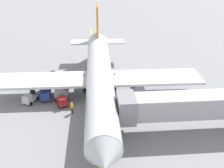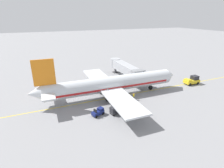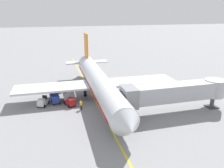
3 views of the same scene
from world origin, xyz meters
name	(u,v)px [view 1 (image 1 of 3)]	position (x,y,z in m)	size (l,w,h in m)	color
ground_plane	(95,103)	(0.00, 0.00, 0.00)	(400.00, 400.00, 0.00)	gray
gate_lead_in_line	(95,102)	(0.00, 0.00, 0.00)	(0.24, 80.00, 0.01)	gold
parked_airliner	(100,77)	(-0.82, -1.62, 3.19)	(30.09, 37.26, 10.63)	silver
jet_bridge	(192,105)	(-11.33, 7.49, 3.46)	(17.72, 3.50, 4.98)	#A8AAAF
baggage_tug_lead	(61,101)	(4.68, 0.29, 0.71)	(1.99, 2.76, 1.62)	#B21E1E
baggage_tug_trailing	(30,98)	(9.18, -0.84, 0.71)	(2.15, 2.77, 1.62)	silver
baggage_tug_spare	(54,78)	(6.44, -7.39, 0.71)	(2.04, 2.77, 1.62)	navy
baggage_cart_front	(45,94)	(7.13, -1.38, 0.95)	(1.66, 2.98, 1.58)	#4C4C51
baggage_cart_second_in_train	(46,86)	(7.30, -4.01, 0.95)	(1.66, 2.98, 1.58)	#4C4C51
ground_crew_wing_walker	(72,107)	(3.07, 2.60, 0.95)	(0.43, 0.67, 1.69)	#232328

